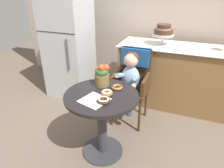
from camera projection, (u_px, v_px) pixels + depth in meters
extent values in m
plane|color=#6B5B4C|center=(103.00, 151.00, 2.24)|extent=(8.00, 8.00, 0.00)
cube|color=#B2A393|center=(148.00, 6.00, 3.18)|extent=(4.80, 0.10, 2.70)
cylinder|color=black|center=(101.00, 96.00, 1.93)|extent=(0.72, 0.72, 0.03)
cylinder|color=#333338|center=(102.00, 126.00, 2.09)|extent=(0.10, 0.10, 0.69)
cylinder|color=#333338|center=(103.00, 150.00, 2.24)|extent=(0.44, 0.44, 0.02)
cube|color=#472D19|center=(130.00, 89.00, 2.54)|extent=(0.42, 0.42, 0.04)
cube|color=#472D19|center=(135.00, 65.00, 2.59)|extent=(0.40, 0.04, 0.46)
cube|color=#472D19|center=(116.00, 79.00, 2.56)|extent=(0.04, 0.38, 0.18)
cube|color=#472D19|center=(146.00, 84.00, 2.43)|extent=(0.04, 0.38, 0.18)
cube|color=#1E4C8C|center=(136.00, 57.00, 2.54)|extent=(0.36, 0.11, 0.22)
cylinder|color=#472D19|center=(112.00, 110.00, 2.56)|extent=(0.03, 0.03, 0.45)
cylinder|color=#472D19|center=(139.00, 116.00, 2.44)|extent=(0.03, 0.03, 0.45)
cylinder|color=#472D19|center=(121.00, 97.00, 2.86)|extent=(0.03, 0.03, 0.45)
cylinder|color=#472D19|center=(146.00, 102.00, 2.74)|extent=(0.03, 0.03, 0.45)
ellipsoid|color=#8CADCC|center=(130.00, 77.00, 2.45)|extent=(0.22, 0.16, 0.30)
sphere|color=#E0B293|center=(131.00, 60.00, 2.34)|extent=(0.17, 0.17, 0.17)
ellipsoid|color=#4C2D19|center=(132.00, 58.00, 2.35)|extent=(0.17, 0.17, 0.14)
cylinder|color=#8CADCC|center=(121.00, 75.00, 2.39)|extent=(0.08, 0.23, 0.13)
sphere|color=#E0B293|center=(119.00, 83.00, 2.35)|extent=(0.06, 0.06, 0.06)
cylinder|color=#8CADCC|center=(136.00, 78.00, 2.32)|extent=(0.08, 0.23, 0.13)
sphere|color=#E0B293|center=(133.00, 86.00, 2.29)|extent=(0.06, 0.06, 0.06)
cylinder|color=#3F4760|center=(124.00, 88.00, 2.45)|extent=(0.09, 0.22, 0.09)
cylinder|color=#3F4760|center=(121.00, 104.00, 2.43)|extent=(0.08, 0.08, 0.26)
cylinder|color=#3F4760|center=(133.00, 89.00, 2.41)|extent=(0.09, 0.22, 0.09)
cylinder|color=#3F4760|center=(129.00, 106.00, 2.40)|extent=(0.08, 0.08, 0.26)
cube|color=white|center=(94.00, 100.00, 1.82)|extent=(0.28, 0.28, 0.00)
torus|color=#4C2D19|center=(103.00, 100.00, 1.79)|extent=(0.12, 0.12, 0.04)
torus|color=white|center=(103.00, 99.00, 1.78)|extent=(0.11, 0.11, 0.02)
torus|color=#936033|center=(107.00, 93.00, 1.90)|extent=(0.11, 0.11, 0.04)
torus|color=white|center=(107.00, 92.00, 1.90)|extent=(0.10, 0.10, 0.02)
torus|color=#AD7542|center=(117.00, 87.00, 2.02)|extent=(0.11, 0.11, 0.03)
torus|color=#512D1E|center=(117.00, 86.00, 2.02)|extent=(0.10, 0.10, 0.02)
cylinder|color=brown|center=(102.00, 80.00, 2.08)|extent=(0.15, 0.15, 0.12)
ellipsoid|color=#38662D|center=(102.00, 72.00, 2.04)|extent=(0.14, 0.13, 0.10)
sphere|color=#E54C23|center=(106.00, 68.00, 2.01)|extent=(0.06, 0.06, 0.06)
sphere|color=#E54C23|center=(104.00, 70.00, 2.04)|extent=(0.04, 0.04, 0.04)
sphere|color=#E54C23|center=(102.00, 68.00, 2.06)|extent=(0.05, 0.05, 0.05)
sphere|color=#E54C23|center=(98.00, 69.00, 2.05)|extent=(0.06, 0.06, 0.06)
sphere|color=#E54C23|center=(99.00, 71.00, 2.02)|extent=(0.05, 0.05, 0.05)
sphere|color=#E54C23|center=(102.00, 68.00, 1.98)|extent=(0.06, 0.06, 0.06)
cube|color=olive|center=(173.00, 76.00, 2.94)|extent=(1.50, 0.56, 0.90)
cube|color=white|center=(177.00, 47.00, 2.75)|extent=(1.56, 0.62, 0.01)
cylinder|color=silver|center=(162.00, 45.00, 2.81)|extent=(0.16, 0.16, 0.01)
cylinder|color=silver|center=(162.00, 40.00, 2.78)|extent=(0.03, 0.03, 0.12)
cylinder|color=silver|center=(163.00, 35.00, 2.75)|extent=(0.30, 0.30, 0.01)
cylinder|color=#4C2D1E|center=(163.00, 32.00, 2.73)|extent=(0.26, 0.25, 0.08)
cylinder|color=silver|center=(163.00, 34.00, 2.74)|extent=(0.26, 0.26, 0.01)
cylinder|color=#4C2D1E|center=(164.00, 27.00, 2.70)|extent=(0.19, 0.19, 0.07)
cylinder|color=silver|center=(164.00, 29.00, 2.71)|extent=(0.19, 0.19, 0.01)
cube|color=#B7BABF|center=(68.00, 42.00, 3.12)|extent=(0.64, 0.60, 1.70)
cube|color=black|center=(55.00, 32.00, 2.78)|extent=(0.63, 0.01, 0.01)
cylinder|color=#3F3F44|center=(68.00, 55.00, 2.84)|extent=(0.02, 0.02, 0.45)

